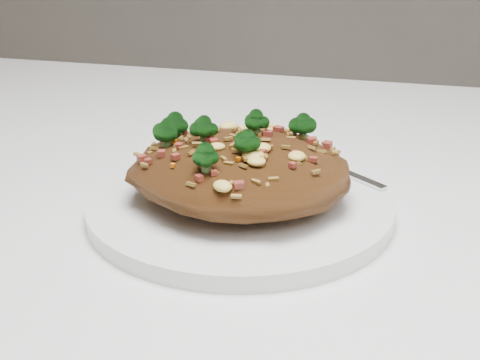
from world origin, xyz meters
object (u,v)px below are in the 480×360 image
Objects in this scene: plate at (240,204)px; fried_rice at (239,161)px; dining_table at (144,256)px; fork at (324,163)px.

plate is 1.40× the size of fried_rice.
dining_table is 0.16m from plate.
fork reaches higher than dining_table.
fried_rice is at bearing -85.10° from fork.
plate is 1.84× the size of fork.
fried_rice reaches higher than dining_table.
fried_rice is at bearing -27.98° from dining_table.
dining_table is at bearing 152.11° from plate.
fork is at bearing 56.55° from fried_rice.
dining_table is 4.79× the size of plate.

